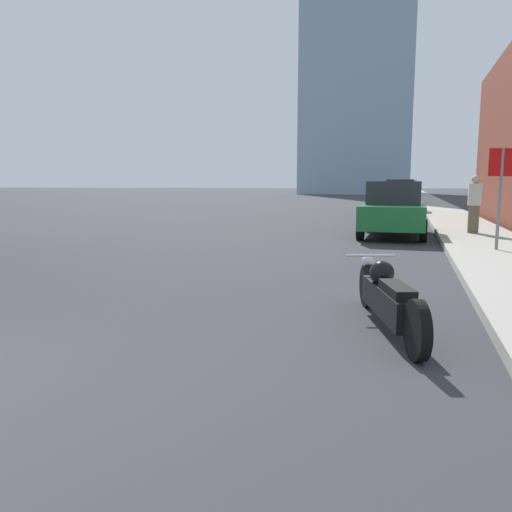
{
  "coord_description": "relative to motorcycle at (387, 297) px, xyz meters",
  "views": [
    {
      "loc": [
        3.73,
        -2.19,
        1.59
      ],
      "look_at": [
        1.66,
        4.63,
        0.56
      ],
      "focal_mm": 35.0,
      "sensor_mm": 36.0,
      "label": 1
    }
  ],
  "objects": [
    {
      "name": "sidewalk",
      "position": [
        2.15,
        36.62,
        -0.27
      ],
      "size": [
        2.21,
        240.0,
        0.15
      ],
      "color": "#9E998E",
      "rests_on": "ground_plane"
    },
    {
      "name": "pedestrian",
      "position": [
        2.06,
        10.45,
        0.67
      ],
      "size": [
        0.36,
        0.24,
        1.69
      ],
      "color": "brown",
      "rests_on": "sidewalk"
    },
    {
      "name": "distant_tower",
      "position": [
        -8.13,
        80.71,
        25.27
      ],
      "size": [
        17.07,
        17.07,
        51.25
      ],
      "color": "#8CA5BC",
      "rests_on": "ground_plane"
    },
    {
      "name": "parked_car_blue",
      "position": [
        -0.17,
        23.11,
        0.56
      ],
      "size": [
        2.04,
        4.33,
        1.84
      ],
      "rotation": [
        0.0,
        0.0,
        -0.08
      ],
      "color": "#1E3899",
      "rests_on": "ground_plane"
    },
    {
      "name": "parked_car_green",
      "position": [
        -0.23,
        10.25,
        0.48
      ],
      "size": [
        1.93,
        4.44,
        1.67
      ],
      "rotation": [
        0.0,
        0.0,
        -0.01
      ],
      "color": "#1E6B33",
      "rests_on": "ground_plane"
    },
    {
      "name": "motorcycle",
      "position": [
        0.0,
        0.0,
        0.0
      ],
      "size": [
        0.98,
        2.49,
        0.71
      ],
      "rotation": [
        0.0,
        0.0,
        0.29
      ],
      "color": "black",
      "rests_on": "ground_plane"
    },
    {
      "name": "parked_car_white",
      "position": [
        0.1,
        36.1,
        0.48
      ],
      "size": [
        1.91,
        4.1,
        1.67
      ],
      "rotation": [
        0.0,
        0.0,
        -0.03
      ],
      "color": "silver",
      "rests_on": "ground_plane"
    },
    {
      "name": "stop_sign",
      "position": [
        2.1,
        6.48,
        1.31
      ],
      "size": [
        0.57,
        0.26,
        2.21
      ],
      "color": "slate",
      "rests_on": "sidewalk"
    }
  ]
}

